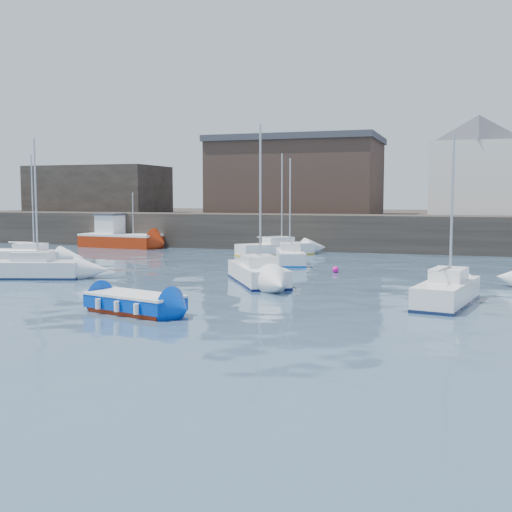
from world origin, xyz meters
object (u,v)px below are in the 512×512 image
(sailboat_f, at_px, (290,256))
(buoy_near, at_px, (118,299))
(sailboat_e, at_px, (28,255))
(buoy_far, at_px, (335,273))
(blue_dinghy, at_px, (135,302))
(buoy_mid, at_px, (442,314))
(sailboat_b, at_px, (258,273))
(sailboat_c, at_px, (447,291))
(fishing_boat, at_px, (118,237))
(sailboat_h, at_px, (275,249))
(sailboat_a, at_px, (28,269))

(sailboat_f, bearing_deg, buoy_near, -101.15)
(sailboat_e, bearing_deg, buoy_far, 1.99)
(sailboat_e, xyz_separation_m, buoy_far, (21.51, 0.75, -0.48))
(blue_dinghy, xyz_separation_m, buoy_mid, (11.48, 3.66, -0.43))
(sailboat_b, height_order, buoy_near, sailboat_b)
(blue_dinghy, bearing_deg, buoy_mid, 17.69)
(buoy_mid, bearing_deg, sailboat_b, 147.20)
(sailboat_c, bearing_deg, fishing_boat, 142.03)
(sailboat_c, relative_size, buoy_near, 18.75)
(sailboat_c, xyz_separation_m, sailboat_h, (-13.43, 19.64, -0.04))
(blue_dinghy, xyz_separation_m, sailboat_b, (1.85, 9.87, 0.10))
(fishing_boat, distance_m, buoy_near, 29.85)
(fishing_boat, height_order, sailboat_c, sailboat_c)
(sailboat_h, height_order, buoy_near, sailboat_h)
(sailboat_h, bearing_deg, buoy_mid, -58.68)
(sailboat_c, height_order, sailboat_f, sailboat_c)
(sailboat_b, height_order, sailboat_h, sailboat_b)
(buoy_mid, distance_m, buoy_far, 13.78)
(fishing_boat, height_order, sailboat_b, sailboat_b)
(sailboat_a, xyz_separation_m, sailboat_c, (22.51, -1.74, 0.01))
(blue_dinghy, relative_size, sailboat_e, 0.60)
(sailboat_a, bearing_deg, sailboat_f, 45.96)
(buoy_near, bearing_deg, sailboat_a, 150.65)
(sailboat_b, bearing_deg, sailboat_f, 95.46)
(buoy_near, xyz_separation_m, buoy_mid, (13.95, 0.74, 0.00))
(sailboat_c, bearing_deg, sailboat_b, 158.04)
(buoy_near, bearing_deg, fishing_boat, 120.34)
(sailboat_f, bearing_deg, sailboat_b, -84.54)
(blue_dinghy, distance_m, buoy_mid, 12.06)
(sailboat_a, bearing_deg, buoy_far, 27.01)
(blue_dinghy, distance_m, buoy_far, 16.47)
(buoy_mid, bearing_deg, sailboat_f, 123.10)
(sailboat_a, xyz_separation_m, buoy_mid, (22.43, -4.02, -0.54))
(sailboat_a, height_order, sailboat_c, sailboat_a)
(sailboat_b, distance_m, sailboat_e, 19.20)
(sailboat_f, height_order, buoy_near, sailboat_f)
(fishing_boat, bearing_deg, sailboat_a, -72.55)
(blue_dinghy, bearing_deg, sailboat_b, 79.41)
(sailboat_b, relative_size, buoy_far, 21.09)
(sailboat_f, bearing_deg, blue_dinghy, -92.55)
(sailboat_b, height_order, buoy_mid, sailboat_b)
(fishing_boat, distance_m, sailboat_c, 36.93)
(sailboat_f, relative_size, sailboat_h, 0.91)
(buoy_mid, bearing_deg, sailboat_c, 87.87)
(fishing_boat, relative_size, sailboat_h, 0.97)
(buoy_far, bearing_deg, blue_dinghy, -107.11)
(sailboat_h, bearing_deg, sailboat_b, -76.74)
(fishing_boat, distance_m, sailboat_a, 22.00)
(blue_dinghy, xyz_separation_m, sailboat_h, (-1.86, 25.59, 0.08))
(blue_dinghy, relative_size, fishing_boat, 0.58)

